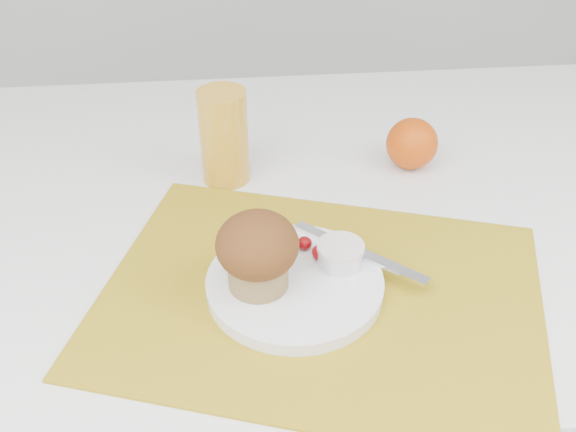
{
  "coord_description": "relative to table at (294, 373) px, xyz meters",
  "views": [
    {
      "loc": [
        -0.08,
        -0.68,
        1.26
      ],
      "look_at": [
        -0.02,
        -0.06,
        0.8
      ],
      "focal_mm": 40.0,
      "sensor_mm": 36.0,
      "label": 1
    }
  ],
  "objects": [
    {
      "name": "table",
      "position": [
        0.0,
        0.0,
        0.0
      ],
      "size": [
        1.2,
        0.8,
        0.75
      ],
      "primitive_type": "cube",
      "color": "white",
      "rests_on": "ground"
    },
    {
      "name": "placemat",
      "position": [
        0.01,
        -0.2,
        0.38
      ],
      "size": [
        0.58,
        0.5,
        0.0
      ],
      "primitive_type": "cube",
      "rotation": [
        0.0,
        0.0,
        -0.32
      ],
      "color": "#AA8B17",
      "rests_on": "table"
    },
    {
      "name": "plate",
      "position": [
        -0.02,
        -0.19,
        0.39
      ],
      "size": [
        0.23,
        0.23,
        0.02
      ],
      "primitive_type": "cylinder",
      "rotation": [
        0.0,
        0.0,
        -0.12
      ],
      "color": "white",
      "rests_on": "placemat"
    },
    {
      "name": "ramekin",
      "position": [
        0.03,
        -0.17,
        0.41
      ],
      "size": [
        0.05,
        0.05,
        0.02
      ],
      "primitive_type": "cylinder",
      "rotation": [
        0.0,
        0.0,
        0.02
      ],
      "color": "silver",
      "rests_on": "plate"
    },
    {
      "name": "cream",
      "position": [
        0.03,
        -0.17,
        0.42
      ],
      "size": [
        0.06,
        0.06,
        0.01
      ],
      "primitive_type": "cylinder",
      "rotation": [
        0.0,
        0.0,
        -0.09
      ],
      "color": "silver",
      "rests_on": "ramekin"
    },
    {
      "name": "raspberry_near",
      "position": [
        -0.01,
        -0.14,
        0.4
      ],
      "size": [
        0.02,
        0.02,
        0.02
      ],
      "primitive_type": "ellipsoid",
      "color": "#510203",
      "rests_on": "plate"
    },
    {
      "name": "raspberry_far",
      "position": [
        0.01,
        -0.16,
        0.4
      ],
      "size": [
        0.02,
        0.02,
        0.02
      ],
      "primitive_type": "ellipsoid",
      "color": "#630207",
      "rests_on": "plate"
    },
    {
      "name": "butter_knife",
      "position": [
        0.06,
        -0.16,
        0.4
      ],
      "size": [
        0.14,
        0.13,
        0.0
      ],
      "primitive_type": "cube",
      "rotation": [
        0.0,
        0.0,
        -0.73
      ],
      "color": "silver",
      "rests_on": "plate"
    },
    {
      "name": "orange",
      "position": [
        0.18,
        0.06,
        0.41
      ],
      "size": [
        0.08,
        0.08,
        0.08
      ],
      "primitive_type": "sphere",
      "color": "#CB4807",
      "rests_on": "table"
    },
    {
      "name": "juice_glass",
      "position": [
        -0.1,
        0.06,
        0.44
      ],
      "size": [
        0.08,
        0.08,
        0.14
      ],
      "primitive_type": "cylinder",
      "rotation": [
        0.0,
        0.0,
        0.18
      ],
      "color": "gold",
      "rests_on": "table"
    },
    {
      "name": "muffin",
      "position": [
        -0.06,
        -0.2,
        0.44
      ],
      "size": [
        0.09,
        0.09,
        0.09
      ],
      "color": "olive",
      "rests_on": "plate"
    }
  ]
}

